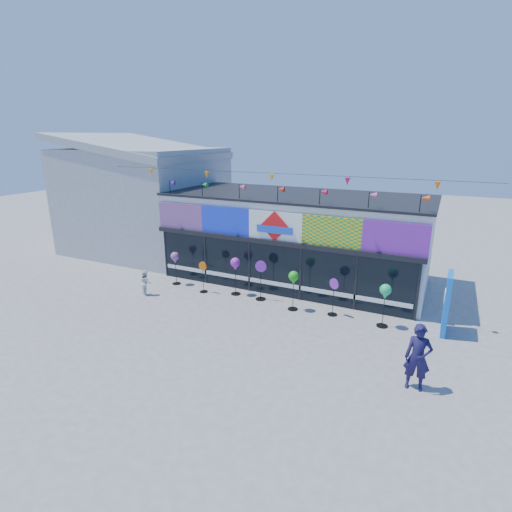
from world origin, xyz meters
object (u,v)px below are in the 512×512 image
Objects in this scene: spinner_2 at (235,265)px; spinner_0 at (175,259)px; child at (146,282)px; spinner_5 at (333,296)px; spinner_6 at (385,293)px; adult_man at (418,357)px; spinner_4 at (294,279)px; spinner_3 at (261,279)px; blue_sign at (447,303)px; spinner_1 at (203,276)px.

spinner_0 is at bearing -178.20° from spinner_2.
spinner_2 is 4.02m from child.
spinner_6 reaches higher than spinner_5.
adult_man is (3.31, -3.63, 0.16)m from spinner_5.
spinner_4 is 1.08× the size of spinner_5.
child is at bearing 165.43° from adult_man.
child is (-7.96, -1.49, -0.24)m from spinner_5.
spinner_2 is 0.98× the size of spinner_3.
spinner_4 reaches higher than child.
spinner_2 is at bearing 177.67° from spinner_3.
spinner_0 is at bearing 178.27° from spinner_6.
spinner_2 is 0.88× the size of adult_man.
blue_sign is at bearing 13.15° from spinner_6.
spinner_0 is 0.91× the size of spinner_3.
blue_sign is at bearing 1.11° from spinner_3.
adult_man is 11.48m from child.
spinner_1 is at bearing 179.69° from spinner_4.
spinner_6 is (-2.02, -0.47, 0.21)m from blue_sign.
spinner_5 is at bearing 7.02° from spinner_4.
spinner_4 is 1.46× the size of child.
child is (-0.42, -1.62, -0.69)m from spinner_0.
spinner_3 is (1.24, -0.05, -0.43)m from spinner_2.
spinner_0 is at bearing -179.01° from blue_sign.
blue_sign is at bearing 0.60° from spinner_2.
blue_sign is 4.00m from adult_man.
spinner_1 is at bearing 155.43° from adult_man.
spinner_0 is 3.13m from spinner_2.
spinner_2 is (3.13, 0.10, 0.10)m from spinner_0.
spinner_3 reaches higher than spinner_5.
spinner_0 is 1.04× the size of spinner_5.
spinner_6 is at bearing -4.77° from spinner_5.
adult_man is (7.73, -3.86, -0.39)m from spinner_2.
spinner_3 is at bearing -128.47° from child.
spinner_2 is at bearing 177.08° from spinner_5.
adult_man is (9.15, -3.46, 0.21)m from spinner_1.
spinner_6 is (5.08, -0.33, 0.41)m from spinner_3.
spinner_2 is 8.65m from adult_man.
spinner_2 is at bearing 176.52° from spinner_6.
adult_man is 1.72× the size of child.
spinner_5 is 8.11m from child.
spinner_6 is 3.76m from adult_man.
spinner_0 is 0.82× the size of adult_man.
blue_sign is 7.11m from spinner_3.
spinner_1 is at bearing -177.10° from blue_sign.
spinner_0 reaches higher than child.
spinner_2 is at bearing 149.63° from adult_man.
spinner_3 is at bearing -2.33° from spinner_2.
spinner_3 is (2.66, 0.35, 0.16)m from spinner_1.
blue_sign is at bearing 2.83° from spinner_1.
spinner_6 reaches higher than spinner_0.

